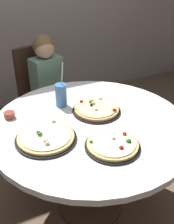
# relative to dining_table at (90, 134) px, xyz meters

# --- Properties ---
(ground_plane) EXTENTS (8.00, 8.00, 0.00)m
(ground_plane) POSITION_rel_dining_table_xyz_m (0.00, 0.00, -0.66)
(ground_plane) COLOR brown
(dining_table) EXTENTS (1.26, 1.26, 0.75)m
(dining_table) POSITION_rel_dining_table_xyz_m (0.00, 0.00, 0.00)
(dining_table) COLOR white
(dining_table) RESTS_ON ground_plane
(chair_wooden) EXTENTS (0.49, 0.49, 0.95)m
(chair_wooden) POSITION_rel_dining_table_xyz_m (-0.02, 0.99, -0.13)
(chair_wooden) COLOR #382619
(chair_wooden) RESTS_ON ground_plane
(diner_child) EXTENTS (0.34, 0.43, 1.08)m
(diner_child) POSITION_rel_dining_table_xyz_m (0.02, 0.81, -0.17)
(diner_child) COLOR #3F4766
(diner_child) RESTS_ON ground_plane
(pizza_veggie) EXTENTS (0.32, 0.32, 0.05)m
(pizza_veggie) POSITION_rel_dining_table_xyz_m (0.10, 0.11, 0.11)
(pizza_veggie) COLOR black
(pizza_veggie) RESTS_ON dining_table
(pizza_cheese) EXTENTS (0.31, 0.31, 0.05)m
(pizza_cheese) POSITION_rel_dining_table_xyz_m (0.00, -0.28, 0.11)
(pizza_cheese) COLOR black
(pizza_cheese) RESTS_ON dining_table
(pizza_pepperoni) EXTENTS (0.36, 0.36, 0.05)m
(pizza_pepperoni) POSITION_rel_dining_table_xyz_m (-0.31, -0.05, 0.11)
(pizza_pepperoni) COLOR black
(pizza_pepperoni) RESTS_ON dining_table
(soda_cup) EXTENTS (0.08, 0.08, 0.31)m
(soda_cup) POSITION_rel_dining_table_xyz_m (-0.09, 0.28, 0.17)
(soda_cup) COLOR #3F72B2
(soda_cup) RESTS_ON dining_table
(sauce_bowl) EXTENTS (0.07, 0.07, 0.04)m
(sauce_bowl) POSITION_rel_dining_table_xyz_m (-0.45, 0.28, 0.11)
(sauce_bowl) COLOR brown
(sauce_bowl) RESTS_ON dining_table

